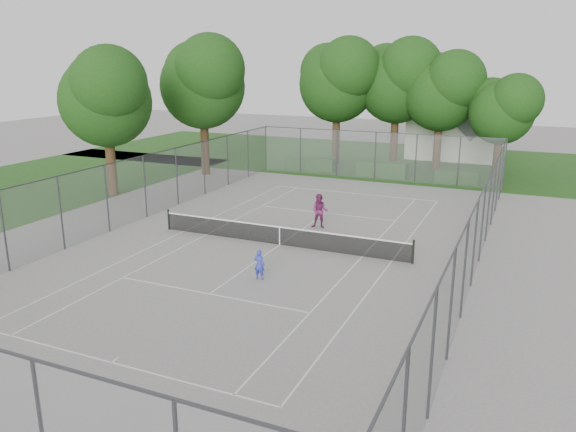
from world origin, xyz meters
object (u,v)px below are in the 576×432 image
at_px(tennis_net, 280,235).
at_px(woman_player, 320,211).
at_px(girl_player, 259,264).
at_px(house, 454,116).

bearing_deg(tennis_net, woman_player, 78.16).
distance_m(girl_player, woman_player, 7.78).
height_order(house, woman_player, house).
relative_size(girl_player, woman_player, 0.69).
xyz_separation_m(tennis_net, woman_player, (0.73, 3.49, 0.40)).
distance_m(house, girl_player, 33.88).
xyz_separation_m(house, woman_player, (-3.12, -25.86, -2.83)).
height_order(house, girl_player, house).
distance_m(house, woman_player, 26.20).
xyz_separation_m(girl_player, woman_player, (-0.33, 7.76, 0.28)).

